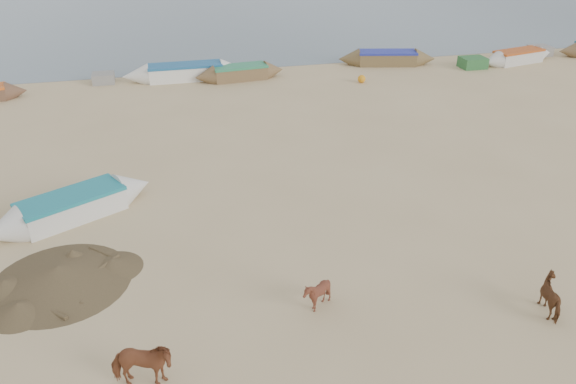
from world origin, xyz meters
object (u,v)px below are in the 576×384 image
object	(u,v)px
calf_front	(317,294)
calf_right	(555,297)
cow_adult	(142,366)
near_canoe	(72,206)

from	to	relation	value
calf_front	calf_right	xyz separation A→B (m)	(5.86, -1.56, 0.02)
cow_adult	near_canoe	world-z (taller)	cow_adult
calf_right	calf_front	bearing A→B (deg)	61.94
calf_front	near_canoe	xyz separation A→B (m)	(-6.58, 6.36, -0.04)
near_canoe	calf_front	bearing A→B (deg)	-72.15
calf_right	near_canoe	distance (m)	14.74
near_canoe	calf_right	bearing A→B (deg)	-60.61
calf_right	near_canoe	xyz separation A→B (m)	(-12.44, 7.91, -0.06)
cow_adult	calf_right	world-z (taller)	cow_adult
cow_adult	near_canoe	size ratio (longest dim) A/B	0.25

